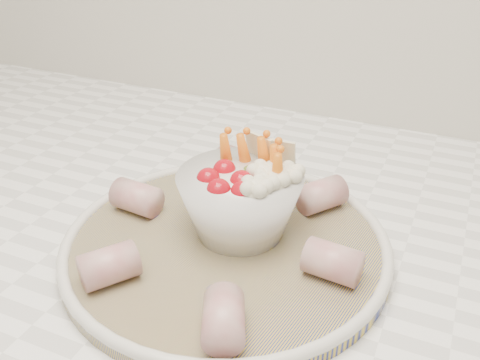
% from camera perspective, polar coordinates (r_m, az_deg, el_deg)
% --- Properties ---
extents(serving_platter, '(0.39, 0.39, 0.02)m').
position_cam_1_polar(serving_platter, '(0.56, -1.49, -6.83)').
color(serving_platter, navy).
rests_on(serving_platter, kitchen_counter).
extents(veggie_bowl, '(0.13, 0.13, 0.10)m').
position_cam_1_polar(veggie_bowl, '(0.55, 0.23, -2.08)').
color(veggie_bowl, white).
rests_on(veggie_bowl, serving_platter).
extents(cured_meat_rolls, '(0.28, 0.30, 0.03)m').
position_cam_1_polar(cured_meat_rolls, '(0.55, -1.52, -5.01)').
color(cured_meat_rolls, '#AE4F55').
rests_on(cured_meat_rolls, serving_platter).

